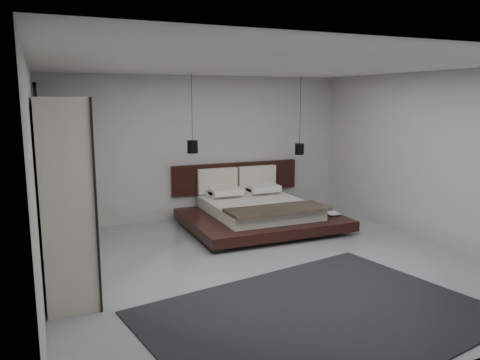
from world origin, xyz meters
name	(u,v)px	position (x,y,z in m)	size (l,w,h in m)	color
floor	(269,264)	(0.00, 0.00, 0.00)	(6.00, 6.00, 0.00)	gray
ceiling	(271,65)	(0.00, 0.00, 2.80)	(6.00, 6.00, 0.00)	white
wall_back	(202,148)	(0.00, 3.00, 1.40)	(6.00, 6.00, 0.00)	#B5B5B2
wall_front	(435,218)	(0.00, -3.00, 1.40)	(6.00, 6.00, 0.00)	#B5B5B2
wall_left	(36,183)	(-3.00, 0.00, 1.40)	(6.00, 6.00, 0.00)	#B5B5B2
wall_right	(433,158)	(3.00, 0.00, 1.40)	(6.00, 6.00, 0.00)	#B5B5B2
lattice_screen	(40,164)	(-2.95, 2.45, 1.30)	(0.05, 0.90, 2.60)	black
bed	(258,211)	(0.72, 1.91, 0.28)	(2.71, 2.36, 1.07)	black
book_lower	(328,214)	(1.84, 1.27, 0.26)	(0.20, 0.27, 0.03)	#99724C
book_upper	(328,213)	(1.82, 1.24, 0.29)	(0.19, 0.26, 0.02)	#99724C
pendant_left	(193,147)	(-0.39, 2.33, 1.50)	(0.19, 0.19, 1.42)	black
pendant_right	(299,149)	(1.84, 2.33, 1.37)	(0.18, 0.18, 1.55)	black
wardrobe	(63,191)	(-2.70, 0.55, 1.19)	(0.57, 2.43, 2.38)	beige
rug	(319,315)	(-0.23, -1.70, 0.01)	(3.68, 2.63, 0.02)	black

